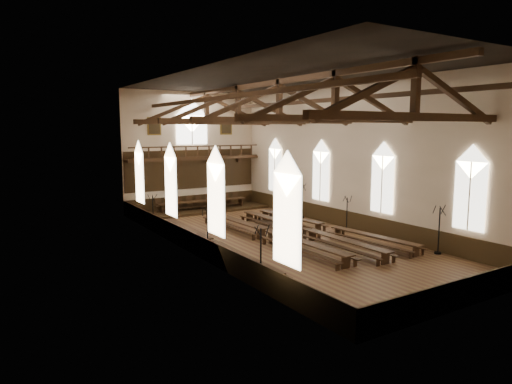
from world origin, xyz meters
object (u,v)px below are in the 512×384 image
Objects in this scene: candelabrum_left_near at (261,267)px; candelabrum_right_mid at (347,219)px; refectory_row_c at (305,231)px; candelabrum_right_near at (438,239)px; dais at (203,210)px; candelabrum_left_mid at (208,242)px; refectory_row_b at (267,233)px; candelabrum_right_far at (302,207)px; refectory_row_a at (212,243)px; refectory_row_d at (327,227)px; high_table at (203,202)px; candelabrum_left_far at (153,218)px.

candelabrum_left_near reaches higher than candelabrum_right_mid.
candelabrum_right_near is (4.04, -6.80, 0.33)m from refectory_row_c.
candelabrum_left_mid is (-5.75, -12.67, 0.72)m from dais.
refectory_row_b is 8.05m from candelabrum_left_near.
candelabrum_right_far is (11.10, 11.34, -0.02)m from candelabrum_left_near.
refectory_row_a is at bearing 84.41° from candelabrum_left_near.
refectory_row_d is 5.05× the size of candelabrum_left_near.
dais is (5.16, 11.98, -0.41)m from refectory_row_a.
candelabrum_right_mid is at bearing -65.33° from high_table.
candelabrum_left_near is at bearing -150.30° from candelabrum_right_mid.
high_table is 8.53m from candelabrum_right_far.
refectory_row_a is at bearing 178.65° from refectory_row_c.
refectory_row_a is 12.61m from candelabrum_right_near.
dais is 7.05m from candelabrum_left_far.
candelabrum_left_far is (-0.00, 13.96, -0.10)m from candelabrum_left_near.
candelabrum_left_far is at bearing 90.00° from candelabrum_left_mid.
high_table is (5.16, 11.98, 0.30)m from refectory_row_a.
refectory_row_d is 8.96m from candelabrum_left_mid.
high_table is 2.87× the size of candelabrum_left_mid.
high_table reaches higher than refectory_row_b.
high_table is 7.02m from candelabrum_left_far.
refectory_row_d is at bearing 107.68° from candelabrum_right_near.
refectory_row_c is at bearing 179.33° from refectory_row_d.
candelabrum_left_near is (-4.66, -6.56, 0.29)m from refectory_row_b.
high_table is 3.29× the size of candelabrum_right_mid.
refectory_row_b reaches higher than dais.
refectory_row_a reaches higher than refectory_row_c.
candelabrum_right_mid is at bearing -2.04° from refectory_row_b.
candelabrum_left_far reaches higher than high_table.
candelabrum_left_far is at bearing 145.50° from candelabrum_right_mid.
candelabrum_right_mid is (2.16, 0.50, 0.23)m from refectory_row_d.
candelabrum_left_mid reaches higher than candelabrum_left_far.
refectory_row_d is (4.28, -0.73, -0.04)m from refectory_row_b.
candelabrum_right_mid is at bearing 6.73° from refectory_row_c.
dais is 4.16× the size of candelabrum_right_near.
refectory_row_d is 5.03× the size of candelabrum_right_near.
refectory_row_d is 1.21× the size of dais.
candelabrum_left_near reaches higher than dais.
dais is at bearing 35.00° from candelabrum_left_far.
candelabrum_right_far reaches higher than candelabrum_left_far.
refectory_row_c is (6.47, -0.15, -0.00)m from refectory_row_a.
high_table is at bearing 96.15° from refectory_row_c.
refectory_row_a is 5.13× the size of candelabrum_left_near.
candelabrum_left_far is at bearing 137.72° from refectory_row_d.
candelabrum_right_mid reaches higher than high_table.
candelabrum_left_far is 18.58m from candelabrum_right_near.
candelabrum_right_mid is (10.51, 0.33, 0.20)m from refectory_row_a.
high_table is 12.82m from candelabrum_right_mid.
candelabrum_right_far is (2.16, 5.51, 0.32)m from refectory_row_d.
candelabrum_left_far reaches higher than refectory_row_d.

